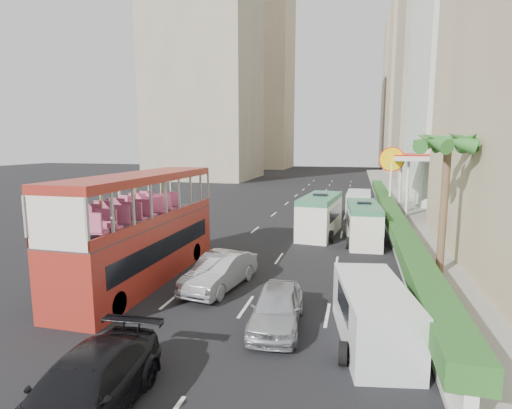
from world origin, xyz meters
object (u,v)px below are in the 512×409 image
(minibus_near, at_px, (320,215))
(shell_station, at_px, (426,184))
(van_asset, at_px, (327,216))
(car_silver_lane_b, at_px, (277,327))
(panel_van_far, at_px, (358,203))
(minibus_far, at_px, (363,223))
(palm_tree, at_px, (444,208))
(double_decker_bus, at_px, (143,227))
(panel_van_near, at_px, (373,315))
(car_silver_lane_a, at_px, (220,288))

(minibus_near, xyz_separation_m, shell_station, (8.73, 11.36, 1.34))
(van_asset, relative_size, minibus_near, 0.75)
(car_silver_lane_b, bearing_deg, shell_station, 67.63)
(van_asset, xyz_separation_m, panel_van_far, (2.70, 2.02, 1.04))
(minibus_far, height_order, panel_van_far, minibus_far)
(minibus_far, distance_m, palm_tree, 7.37)
(car_silver_lane_b, distance_m, panel_van_far, 24.75)
(car_silver_lane_b, bearing_deg, double_decker_bus, 150.54)
(double_decker_bus, xyz_separation_m, palm_tree, (13.80, 4.00, 0.85))
(minibus_near, height_order, shell_station, shell_station)
(shell_station, bearing_deg, panel_van_near, -101.88)
(minibus_far, relative_size, panel_van_far, 1.12)
(panel_van_near, bearing_deg, van_asset, 87.58)
(minibus_far, bearing_deg, shell_station, 61.95)
(shell_station, bearing_deg, panel_van_far, -162.97)
(minibus_near, bearing_deg, van_asset, 96.42)
(car_silver_lane_b, bearing_deg, panel_van_far, 79.63)
(van_asset, xyz_separation_m, minibus_far, (2.96, -9.04, 1.28))
(double_decker_bus, distance_m, panel_van_near, 11.15)
(minibus_near, relative_size, minibus_far, 1.10)
(car_silver_lane_a, distance_m, panel_van_near, 7.44)
(car_silver_lane_a, bearing_deg, palm_tree, 32.88)
(car_silver_lane_a, height_order, panel_van_far, panel_van_far)
(double_decker_bus, xyz_separation_m, minibus_far, (10.21, 10.09, -1.25))
(palm_tree, bearing_deg, shell_station, 83.40)
(car_silver_lane_a, relative_size, panel_van_near, 0.97)
(minibus_near, height_order, palm_tree, palm_tree)
(double_decker_bus, xyz_separation_m, van_asset, (7.25, 19.13, -2.53))
(panel_van_far, distance_m, palm_tree, 17.73)
(panel_van_near, xyz_separation_m, palm_tree, (3.44, 7.80, 2.41))
(minibus_far, relative_size, panel_van_near, 1.19)
(double_decker_bus, relative_size, car_silver_lane_a, 2.34)
(panel_van_far, xyz_separation_m, palm_tree, (3.84, -17.15, 2.34))
(panel_van_near, distance_m, palm_tree, 8.86)
(panel_van_near, distance_m, shell_station, 27.44)
(minibus_far, height_order, palm_tree, palm_tree)
(palm_tree, bearing_deg, car_silver_lane_b, -131.96)
(panel_van_near, bearing_deg, shell_station, 67.98)
(panel_van_far, height_order, shell_station, shell_station)
(minibus_far, bearing_deg, van_asset, 104.25)
(minibus_near, bearing_deg, double_decker_bus, -115.72)
(car_silver_lane_a, bearing_deg, panel_van_far, 83.86)
(minibus_far, xyz_separation_m, palm_tree, (3.59, -6.09, 2.10))
(car_silver_lane_a, xyz_separation_m, panel_van_near, (6.47, -3.55, 0.97))
(palm_tree, relative_size, shell_station, 0.80)
(car_silver_lane_b, height_order, palm_tree, palm_tree)
(car_silver_lane_a, bearing_deg, van_asset, 89.85)
(panel_van_far, distance_m, shell_station, 6.55)
(van_asset, bearing_deg, double_decker_bus, -114.04)
(van_asset, height_order, minibus_far, minibus_far)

